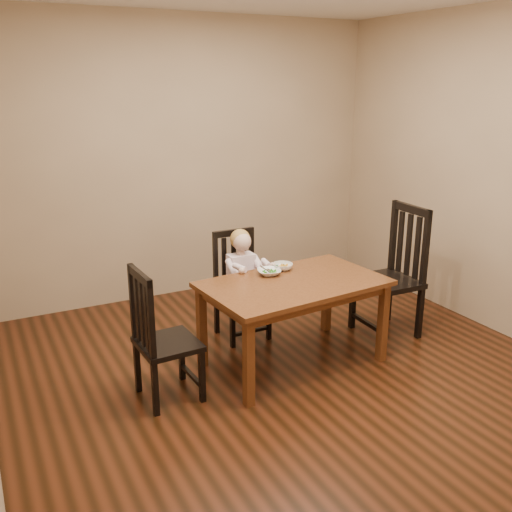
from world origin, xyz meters
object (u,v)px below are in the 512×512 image
chair_right (393,274)px  toddler (242,274)px  dining_table (294,291)px  chair_child (240,287)px  chair_left (161,338)px  bowl_peas (269,272)px  bowl_veg (283,267)px

chair_right → toddler: 1.28m
dining_table → chair_child: (-0.13, 0.66, -0.16)m
chair_child → chair_right: chair_right is taller
chair_child → chair_left: (-0.92, -0.69, 0.02)m
chair_left → bowl_peas: 1.02m
bowl_veg → chair_left: bearing=-164.4°
toddler → bowl_veg: 0.41m
chair_right → bowl_veg: bearing=82.0°
chair_child → chair_left: 1.15m
dining_table → bowl_veg: bowl_veg is taller
chair_left → chair_right: (2.10, 0.14, 0.08)m
chair_left → dining_table: bearing=89.3°
chair_child → chair_right: (1.18, -0.55, 0.10)m
chair_right → bowl_veg: 1.01m
dining_table → bowl_veg: bearing=77.4°
chair_left → bowl_veg: (1.11, 0.31, 0.24)m
toddler → bowl_peas: size_ratio=2.79×
chair_right → bowl_peas: chair_right is taller
chair_right → toddler: bearing=68.7°
bowl_peas → bowl_veg: (0.15, 0.06, 0.00)m
dining_table → bowl_veg: 0.30m
dining_table → chair_right: (1.04, 0.10, -0.06)m
bowl_veg → dining_table: bearing=-102.6°
bowl_veg → toddler: bearing=120.1°
dining_table → chair_left: chair_left is taller
bowl_veg → chair_child: bearing=117.0°
chair_left → bowl_veg: chair_left is taller
chair_child → bowl_peas: bearing=95.0°
toddler → chair_left: bearing=34.7°
chair_left → bowl_veg: size_ratio=5.86×
dining_table → chair_right: chair_right is taller
dining_table → toddler: 0.62m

